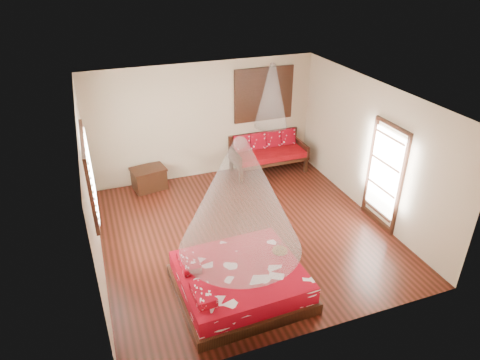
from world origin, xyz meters
name	(u,v)px	position (x,y,z in m)	size (l,w,h in m)	color
room	(245,170)	(0.00, 0.00, 1.40)	(5.54, 5.54, 2.84)	black
bed	(239,281)	(-0.70, -1.60, 0.25)	(2.07, 1.89, 0.63)	black
daybed	(267,151)	(1.52, 2.39, 0.52)	(1.87, 0.83, 0.96)	black
storage_chest	(149,178)	(-1.48, 2.45, 0.27)	(0.85, 0.69, 0.53)	black
shutter_panel	(264,94)	(1.52, 2.72, 1.90)	(1.52, 0.06, 1.32)	black
window_left	(90,174)	(-2.71, 0.20, 1.70)	(0.10, 1.74, 1.34)	black
glazed_door	(384,176)	(2.72, -0.60, 1.07)	(0.08, 1.02, 2.16)	black
wine_tray	(280,249)	(0.11, -1.40, 0.56)	(0.26, 0.26, 0.21)	brown
mosquito_net_main	(240,196)	(-0.68, -1.60, 1.85)	(1.90, 1.90, 1.80)	white
mosquito_net_daybed	(272,96)	(1.52, 2.25, 2.00)	(0.80, 0.80, 1.50)	white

